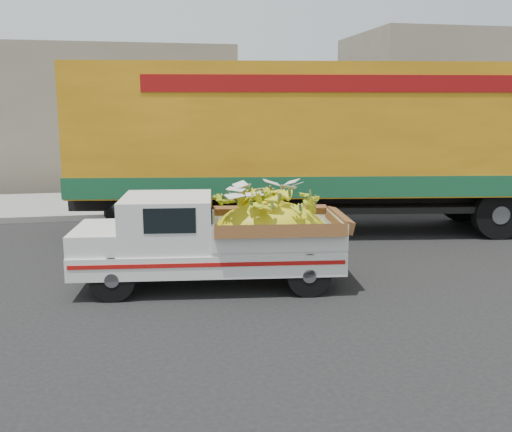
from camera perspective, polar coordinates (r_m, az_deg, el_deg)
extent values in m
plane|color=black|center=(9.85, 2.76, -6.14)|extent=(100.00, 100.00, 0.00)
cube|color=gray|center=(15.49, -2.43, 0.41)|extent=(60.00, 0.25, 0.15)
cube|color=gray|center=(17.54, -3.45, 1.62)|extent=(60.00, 4.00, 0.14)
cube|color=gray|center=(29.04, 23.44, 10.21)|extent=(14.00, 6.00, 6.00)
cylinder|color=black|center=(8.86, -14.14, -6.12)|extent=(0.70, 0.28, 0.68)
cylinder|color=black|center=(10.11, -12.91, -3.96)|extent=(0.70, 0.28, 0.68)
cylinder|color=black|center=(8.85, 5.28, -5.84)|extent=(0.70, 0.28, 0.68)
cylinder|color=black|center=(10.10, 4.03, -3.72)|extent=(0.70, 0.28, 0.68)
cube|color=silver|center=(9.32, -4.73, -3.97)|extent=(4.38, 2.00, 0.35)
cube|color=#A50F0C|center=(8.56, -4.76, -4.91)|extent=(4.12, 0.48, 0.06)
cube|color=silver|center=(9.59, -17.29, -4.60)|extent=(0.26, 1.50, 0.13)
cube|color=silver|center=(9.41, -15.38, -2.06)|extent=(0.92, 1.52, 0.32)
cube|color=silver|center=(9.21, -8.85, -0.53)|extent=(1.55, 1.62, 0.81)
cube|color=black|center=(8.45, -8.64, -0.48)|extent=(0.76, 0.10, 0.38)
cube|color=silver|center=(9.28, 1.92, -1.43)|extent=(2.23, 1.76, 0.46)
ellipsoid|color=yellow|center=(9.29, 1.36, -2.01)|extent=(2.00, 1.43, 1.15)
cylinder|color=black|center=(15.97, 23.83, 1.54)|extent=(1.13, 0.47, 1.10)
cylinder|color=black|center=(13.68, 23.02, 0.18)|extent=(1.13, 0.47, 1.10)
cylinder|color=black|center=(15.47, 19.85, 1.55)|extent=(1.13, 0.47, 1.10)
cylinder|color=black|center=(12.50, -12.21, -0.13)|extent=(1.13, 0.47, 1.10)
cylinder|color=black|center=(14.44, -10.93, 1.38)|extent=(1.13, 0.47, 1.10)
cube|color=black|center=(13.49, 7.69, 1.81)|extent=(12.02, 2.71, 0.36)
cube|color=orange|center=(13.34, 7.87, 8.61)|extent=(12.00, 4.16, 2.84)
cube|color=#17512F|center=(13.43, 7.74, 3.62)|extent=(12.06, 4.19, 0.45)
cube|color=maroon|center=(12.10, 9.10, 12.96)|extent=(8.32, 1.23, 0.35)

